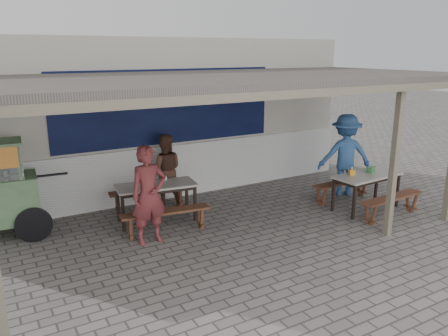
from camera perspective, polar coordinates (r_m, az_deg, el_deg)
The scene contains 16 objects.
ground at distance 7.67m, azimuth 3.57°, elevation -9.78°, with size 60.00×60.00×0.00m, color slate.
back_wall at distance 10.24m, azimuth -7.41°, elevation 6.52°, with size 9.00×1.28×3.50m.
warung_roof at distance 7.75m, azimuth 0.28°, elevation 11.33°, with size 9.00×4.21×2.81m.
table_left at distance 8.47m, azimuth -8.86°, elevation -2.63°, with size 1.58×0.84×0.75m.
bench_left_street at distance 7.96m, azimuth -7.59°, elevation -6.25°, with size 1.63×0.48×0.45m.
bench_left_wall at distance 9.19m, azimuth -9.79°, elevation -3.41°, with size 1.63×0.48×0.45m.
table_right at distance 9.50m, azimuth 18.19°, elevation -1.26°, with size 1.52×0.75×0.75m.
bench_right_street at distance 9.24m, azimuth 21.08°, elevation -4.13°, with size 1.60×0.38×0.45m.
bench_right_wall at distance 9.98m, azimuth 15.21°, elevation -2.24°, with size 1.60×0.38×0.45m.
patron_street_side at distance 7.50m, azimuth -9.77°, elevation -3.51°, with size 0.63×0.41×1.72m, color maroon.
patron_wall_side at distance 9.36m, azimuth -7.71°, elevation -0.25°, with size 0.75×0.58×1.54m, color #523426.
patron_right_table at distance 10.28m, azimuth 15.53°, elevation 1.64°, with size 1.20×0.69×1.86m, color #34609E.
tissue_box at distance 9.34m, azimuth 16.34°, elevation -0.53°, with size 0.11×0.11×0.11m, color orange.
donation_box at distance 9.66m, azimuth 18.62°, elevation -0.18°, with size 0.18×0.12×0.12m, color #367B42.
condiment_jar at distance 8.70m, azimuth -7.69°, elevation -1.30°, with size 0.07×0.07×0.08m, color silver.
condiment_bowl at distance 8.50m, azimuth -10.06°, elevation -1.92°, with size 0.17×0.17×0.04m, color white.
Camera 1 is at (-3.87, -5.79, 3.22)m, focal length 35.00 mm.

